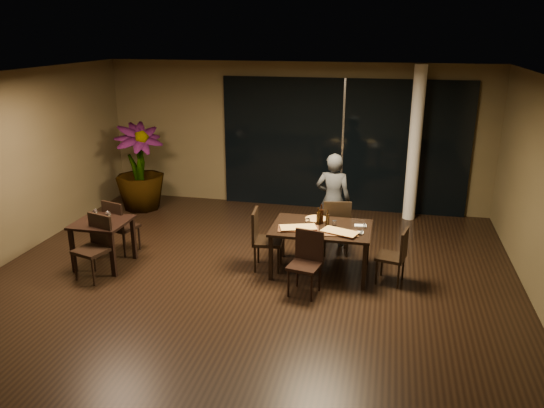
{
  "coord_description": "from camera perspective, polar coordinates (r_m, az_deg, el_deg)",
  "views": [
    {
      "loc": [
        1.91,
        -6.72,
        3.62
      ],
      "look_at": [
        0.22,
        0.83,
        1.05
      ],
      "focal_mm": 35.0,
      "sensor_mm": 36.0,
      "label": 1
    }
  ],
  "objects": [
    {
      "name": "pizza_board_left",
      "position": [
        7.98,
        2.84,
        -2.67
      ],
      "size": [
        0.65,
        0.4,
        0.01
      ],
      "primitive_type": "cube",
      "rotation": [
        0.0,
        0.0,
        0.17
      ],
      "color": "#492917",
      "rests_on": "main_table"
    },
    {
      "name": "chair_main_right",
      "position": [
        8.03,
        13.23,
        -5.21
      ],
      "size": [
        0.47,
        0.47,
        0.85
      ],
      "rotation": [
        0.0,
        0.0,
        -1.79
      ],
      "color": "black",
      "rests_on": "ground"
    },
    {
      "name": "chair_main_near",
      "position": [
        7.57,
        3.73,
        -5.93
      ],
      "size": [
        0.5,
        0.5,
        0.91
      ],
      "rotation": [
        0.0,
        0.0,
        -0.2
      ],
      "color": "black",
      "rests_on": "ground"
    },
    {
      "name": "napkin_near",
      "position": [
        7.93,
        9.16,
        -3.04
      ],
      "size": [
        0.19,
        0.11,
        0.01
      ],
      "primitive_type": "cube",
      "rotation": [
        0.0,
        0.0,
        -0.08
      ],
      "color": "silver",
      "rests_on": "main_table"
    },
    {
      "name": "side_table",
      "position": [
        8.76,
        -17.78,
        -2.54
      ],
      "size": [
        0.8,
        0.8,
        0.75
      ],
      "color": "black",
      "rests_on": "ground"
    },
    {
      "name": "chair_side_far",
      "position": [
        9.19,
        -16.16,
        -2.08
      ],
      "size": [
        0.54,
        0.54,
        0.94
      ],
      "rotation": [
        0.0,
        0.0,
        2.84
      ],
      "color": "black",
      "rests_on": "ground"
    },
    {
      "name": "column",
      "position": [
        10.59,
        15.09,
        6.19
      ],
      "size": [
        0.24,
        0.24,
        3.0
      ],
      "primitive_type": "cylinder",
      "color": "white",
      "rests_on": "ground"
    },
    {
      "name": "ground",
      "position": [
        7.87,
        -2.93,
        -9.05
      ],
      "size": [
        8.0,
        8.0,
        0.0
      ],
      "primitive_type": "plane",
      "color": "black",
      "rests_on": "ground"
    },
    {
      "name": "window_panel",
      "position": [
        10.96,
        7.62,
        6.24
      ],
      "size": [
        5.0,
        0.06,
        2.7
      ],
      "primitive_type": "cube",
      "color": "black",
      "rests_on": "ground"
    },
    {
      "name": "ceiling",
      "position": [
        7.01,
        -3.34,
        13.44
      ],
      "size": [
        8.0,
        8.0,
        0.04
      ],
      "primitive_type": "cube",
      "color": "silver",
      "rests_on": "wall_back"
    },
    {
      "name": "wall_back",
      "position": [
        11.14,
        2.53,
        7.37
      ],
      "size": [
        8.0,
        0.1,
        3.0
      ],
      "primitive_type": "cube",
      "color": "brown",
      "rests_on": "ground"
    },
    {
      "name": "oblong_pizza_right",
      "position": [
        7.86,
        7.31,
        -3.02
      ],
      "size": [
        0.56,
        0.4,
        0.02
      ],
      "primitive_type": null,
      "rotation": [
        0.0,
        0.0,
        -0.34
      ],
      "color": "maroon",
      "rests_on": "pizza_board_right"
    },
    {
      "name": "wine_glass_b",
      "position": [
        8.53,
        -17.2,
        -1.44
      ],
      "size": [
        0.09,
        0.09,
        0.2
      ],
      "primitive_type": null,
      "color": "white",
      "rests_on": "side_table"
    },
    {
      "name": "diner",
      "position": [
        9.15,
        6.57,
        0.43
      ],
      "size": [
        0.58,
        0.4,
        1.64
      ],
      "primitive_type": "imported",
      "rotation": [
        0.0,
        0.0,
        3.08
      ],
      "color": "#2F3234",
      "rests_on": "ground"
    },
    {
      "name": "potted_plant",
      "position": [
        11.3,
        -14.07,
        3.84
      ],
      "size": [
        1.38,
        1.38,
        1.79
      ],
      "primitive_type": "imported",
      "rotation": [
        0.0,
        0.0,
        0.77
      ],
      "color": "#184717",
      "rests_on": "ground"
    },
    {
      "name": "wine_glass_a",
      "position": [
        8.81,
        -18.45,
        -1.08
      ],
      "size": [
        0.07,
        0.07,
        0.16
      ],
      "primitive_type": null,
      "color": "white",
      "rests_on": "side_table"
    },
    {
      "name": "round_pizza",
      "position": [
        8.4,
        4.78,
        -1.62
      ],
      "size": [
        0.33,
        0.33,
        0.01
      ],
      "primitive_type": "cylinder",
      "color": "#B52C14",
      "rests_on": "main_table"
    },
    {
      "name": "chair_main_far",
      "position": [
        8.82,
        6.93,
        -2.18
      ],
      "size": [
        0.52,
        0.52,
        0.97
      ],
      "rotation": [
        0.0,
        0.0,
        3.31
      ],
      "color": "black",
      "rests_on": "ground"
    },
    {
      "name": "chair_main_left",
      "position": [
        8.28,
        -1.03,
        -3.49
      ],
      "size": [
        0.49,
        0.49,
        0.96
      ],
      "rotation": [
        0.0,
        0.0,
        1.67
      ],
      "color": "black",
      "rests_on": "ground"
    },
    {
      "name": "oblong_pizza_left",
      "position": [
        7.97,
        2.84,
        -2.56
      ],
      "size": [
        0.57,
        0.39,
        0.02
      ],
      "primitive_type": null,
      "rotation": [
        0.0,
        0.0,
        0.32
      ],
      "color": "maroon",
      "rests_on": "pizza_board_left"
    },
    {
      "name": "pizza_board_right",
      "position": [
        7.86,
        7.3,
        -3.13
      ],
      "size": [
        0.56,
        0.34,
        0.01
      ],
      "primitive_type": "cube",
      "rotation": [
        0.0,
        0.0,
        0.15
      ],
      "color": "#492C17",
      "rests_on": "main_table"
    },
    {
      "name": "bottle_c",
      "position": [
        8.18,
        5.32,
        -1.09
      ],
      "size": [
        0.07,
        0.07,
        0.31
      ],
      "primitive_type": null,
      "color": "black",
      "rests_on": "main_table"
    },
    {
      "name": "wall_front",
      "position": [
        3.91,
        -19.94,
        -15.71
      ],
      "size": [
        8.0,
        0.1,
        3.0
      ],
      "primitive_type": "cube",
      "color": "brown",
      "rests_on": "ground"
    },
    {
      "name": "chair_side_near",
      "position": [
        8.43,
        -18.43,
        -4.04
      ],
      "size": [
        0.56,
        0.56,
        0.97
      ],
      "rotation": [
        0.0,
        0.0,
        -0.29
      ],
      "color": "black",
      "rests_on": "ground"
    },
    {
      "name": "tumbler_left",
      "position": [
        8.2,
        3.86,
        -1.86
      ],
      "size": [
        0.07,
        0.07,
        0.08
      ],
      "primitive_type": "cylinder",
      "color": "white",
      "rests_on": "main_table"
    },
    {
      "name": "bottle_b",
      "position": [
        8.08,
        5.99,
        -1.54
      ],
      "size": [
        0.06,
        0.06,
        0.26
      ],
      "primitive_type": null,
      "color": "black",
      "rests_on": "main_table"
    },
    {
      "name": "napkin_far",
      "position": [
        8.21,
        9.49,
        -2.31
      ],
      "size": [
        0.19,
        0.12,
        0.01
      ],
      "primitive_type": "cube",
      "rotation": [
        0.0,
        0.0,
        0.11
      ],
      "color": "white",
      "rests_on": "main_table"
    },
    {
      "name": "side_napkin",
      "position": [
        8.53,
        -17.91,
        -2.16
      ],
      "size": [
        0.21,
        0.17,
        0.01
      ],
      "primitive_type": "cube",
      "rotation": [
        0.0,
        0.0,
        -0.35
      ],
      "color": "white",
      "rests_on": "side_table"
    },
    {
      "name": "main_table",
      "position": [
        8.13,
        5.32,
        -2.96
      ],
      "size": [
        1.5,
        1.0,
        0.75
      ],
      "color": "black",
      "rests_on": "ground"
    },
    {
      "name": "bottle_a",
      "position": [
        8.14,
        5.02,
        -1.32
      ],
      "size": [
        0.06,
        0.06,
        0.28
      ],
      "primitive_type": null,
      "color": "black",
      "rests_on": "main_table"
    },
    {
      "name": "tumbler_right",
      "position": [
        8.15,
        6.72,
        -2.06
      ],
      "size": [
        0.07,
        0.07,
        0.08
      ],
      "primitive_type": "cylinder",
      "color": "white",
      "rests_on": "main_table"
    }
  ]
}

